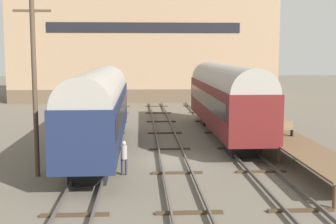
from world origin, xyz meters
The scene contains 11 objects.
ground_plane centered at (0.00, 0.00, 0.00)m, with size 200.00×200.00×0.00m, color #60594C.
track_left centered at (-4.35, 0.00, 0.14)m, with size 2.60×60.00×0.26m.
track_middle centered at (0.00, 0.00, 0.14)m, with size 2.60×60.00×0.26m.
track_right centered at (4.35, 0.00, 0.14)m, with size 2.60×60.00×0.26m.
train_car_navy centered at (-4.35, 2.11, 2.94)m, with size 2.89×18.17×5.14m.
train_car_maroon centered at (4.35, 7.45, 3.03)m, with size 3.02×18.51×5.32m.
station_platform centered at (6.88, -1.06, 1.01)m, with size 2.43×15.63×1.09m.
bench centered at (6.80, 1.53, 1.58)m, with size 1.40×0.40×0.91m.
person_worker centered at (-2.69, -3.06, 1.05)m, with size 0.32×0.32×1.75m.
utility_pole centered at (-7.01, -3.01, 4.79)m, with size 1.80×0.24×9.25m.
warehouse_building centered at (-1.32, 37.83, 8.34)m, with size 33.31×13.60×16.67m.
Camera 1 is at (-1.85, -26.20, 6.14)m, focal length 50.00 mm.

